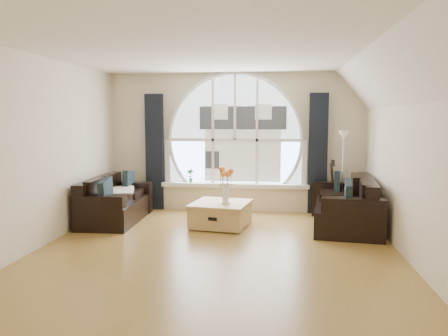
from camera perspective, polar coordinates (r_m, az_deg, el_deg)
ground at (r=6.17m, az=-1.01°, el=-10.70°), size 5.00×5.50×0.01m
ceiling at (r=5.96m, az=-1.06°, el=14.96°), size 5.00×5.50×0.01m
wall_back at (r=8.64m, az=1.46°, el=3.37°), size 5.00×0.01×2.70m
wall_front at (r=3.23m, az=-7.72°, el=-2.06°), size 5.00×0.01×2.70m
wall_left at (r=6.72m, az=-22.66°, el=1.96°), size 0.01×5.50×2.70m
wall_right at (r=6.10m, az=22.94°, el=1.52°), size 0.01×5.50×2.70m
attic_slope at (r=6.02m, az=20.58°, el=11.10°), size 0.92×5.50×0.72m
arched_window at (r=8.60m, az=1.45°, el=5.19°), size 2.60×0.06×2.15m
window_sill at (r=8.63m, az=1.38°, el=-2.25°), size 2.90×0.22×0.08m
window_frame at (r=8.57m, az=1.43°, el=5.19°), size 2.76×0.08×2.15m
neighbor_house at (r=8.57m, az=2.43°, el=4.35°), size 1.70×0.02×1.50m
curtain_left at (r=8.83m, az=-9.02°, el=2.06°), size 0.35×0.12×2.30m
curtain_right at (r=8.53m, az=12.15°, el=1.84°), size 0.35×0.12×2.30m
sofa_left at (r=8.01m, az=-13.96°, el=-3.92°), size 0.90×1.74×0.76m
sofa_right at (r=7.60m, az=15.46°, el=-4.52°), size 1.16×1.97×0.83m
coffee_chest at (r=7.43m, az=-0.43°, el=-5.91°), size 1.06×1.06×0.45m
throw_blanket at (r=8.10m, az=-13.73°, el=-3.08°), size 0.67×0.67×0.10m
vase_flowers at (r=7.23m, az=0.22°, el=-1.63°), size 0.24×0.24×0.70m
floor_lamp at (r=8.19m, az=15.20°, el=-0.89°), size 0.24×0.24×1.60m
guitar at (r=8.46m, az=13.85°, el=-2.47°), size 0.41×0.34×1.06m
potted_plant at (r=8.73m, az=-4.40°, el=-0.99°), size 0.16×0.13×0.27m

